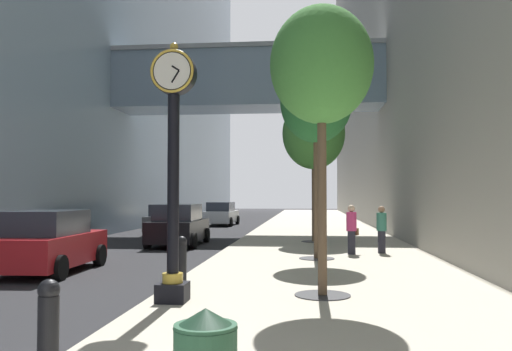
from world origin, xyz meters
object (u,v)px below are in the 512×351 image
bollard_third (182,259)px  street_tree_near (321,67)px  street_clock (173,158)px  bollard_nearest (48,326)px  pedestrian_by_clock (382,228)px  car_silver_far (221,214)px  car_red_trailing (48,242)px  street_tree_mid_near (316,103)px  pedestrian_walking (352,228)px  car_black_near (179,225)px  street_tree_mid_far (314,134)px  car_grey_mid (170,219)px

bollard_third → street_tree_near: 5.18m
street_clock → bollard_nearest: (-0.32, -4.08, -2.12)m
pedestrian_by_clock → street_clock: bearing=-119.9°
pedestrian_by_clock → car_silver_far: (-8.57, 18.37, -0.19)m
bollard_third → car_red_trailing: bearing=152.7°
street_tree_near → street_tree_mid_near: bearing=90.0°
street_tree_near → pedestrian_walking: 8.37m
car_black_near → pedestrian_by_clock: bearing=-23.5°
bollard_nearest → street_clock: bearing=85.6°
street_tree_mid_near → car_red_trailing: 8.92m
bollard_nearest → bollard_third: size_ratio=1.00×
car_silver_far → car_red_trailing: bearing=-92.6°
street_tree_mid_far → car_black_near: (-5.70, -0.79, -3.92)m
car_grey_mid → car_red_trailing: 14.74m
bollard_third → car_grey_mid: size_ratio=0.23×
car_red_trailing → street_clock: bearing=-42.5°
pedestrian_walking → car_grey_mid: bearing=130.4°
street_tree_near → street_tree_mid_near: (0.00, 6.05, 0.35)m
pedestrian_by_clock → car_red_trailing: 10.63m
street_clock → car_red_trailing: (-4.59, 4.21, -1.99)m
bollard_third → street_tree_mid_near: 7.26m
street_clock → car_black_near: (-2.91, 12.19, -1.97)m
street_tree_near → street_tree_mid_near: size_ratio=0.93×
bollard_nearest → car_grey_mid: (-4.75, 23.02, 0.10)m
car_grey_mid → car_silver_far: size_ratio=1.05×
car_silver_far → pedestrian_walking: bearing=-68.2°
street_tree_mid_near → car_black_near: size_ratio=1.39×
street_clock → bollard_nearest: bearing=-94.4°
car_grey_mid → car_silver_far: 8.30m
pedestrian_by_clock → bollard_nearest: bearing=-112.6°
street_tree_near → car_silver_far: 27.25m
car_grey_mid → pedestrian_by_clock: bearing=-45.3°
street_clock → bollard_third: bearing=99.0°
street_tree_near → pedestrian_by_clock: (2.24, 7.85, -3.69)m
street_tree_near → car_red_trailing: 8.96m
bollard_third → pedestrian_walking: bearing=55.7°
bollard_third → pedestrian_walking: pedestrian_walking is taller
street_clock → bollard_third: (-0.32, 2.01, -2.12)m
street_clock → pedestrian_walking: bearing=64.4°
car_black_near → car_silver_far: (-0.63, 14.91, -0.04)m
street_clock → car_silver_far: (-3.54, 27.10, -2.01)m
pedestrian_by_clock → car_grey_mid: size_ratio=0.35×
pedestrian_walking → street_tree_mid_far: bearing=104.3°
pedestrian_walking → car_red_trailing: size_ratio=0.40×
bollard_nearest → pedestrian_walking: bearing=70.9°
street_clock → car_grey_mid: (-5.07, 18.94, -2.02)m
car_grey_mid → bollard_nearest: bearing=-78.3°
bollard_nearest → street_tree_mid_far: size_ratio=0.17×
pedestrian_by_clock → car_silver_far: size_ratio=0.37×
street_tree_mid_far → car_red_trailing: (-7.37, -8.78, -3.94)m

